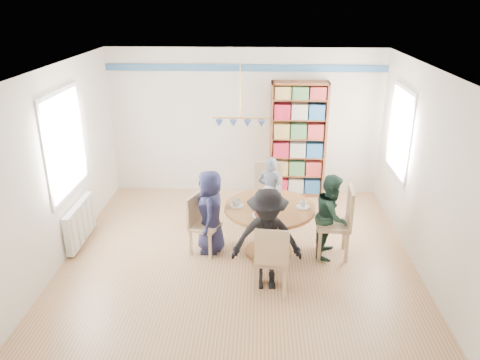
# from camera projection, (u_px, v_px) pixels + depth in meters

# --- Properties ---
(ground) EXTENTS (5.00, 5.00, 0.00)m
(ground) POSITION_uv_depth(u_px,v_px,m) (239.00, 257.00, 6.82)
(ground) COLOR tan
(room_shell) EXTENTS (5.00, 5.00, 5.00)m
(room_shell) POSITION_uv_depth(u_px,v_px,m) (224.00, 131.00, 7.02)
(room_shell) COLOR white
(room_shell) RESTS_ON ground
(radiator) EXTENTS (0.12, 1.00, 0.60)m
(radiator) POSITION_uv_depth(u_px,v_px,m) (80.00, 223.00, 7.07)
(radiator) COLOR silver
(radiator) RESTS_ON ground
(dining_table) EXTENTS (1.30, 1.30, 0.75)m
(dining_table) POSITION_uv_depth(u_px,v_px,m) (269.00, 219.00, 6.74)
(dining_table) COLOR brown
(dining_table) RESTS_ON ground
(chair_left) EXTENTS (0.50, 0.50, 0.88)m
(chair_left) POSITION_uv_depth(u_px,v_px,m) (200.00, 221.00, 6.81)
(chair_left) COLOR tan
(chair_left) RESTS_ON ground
(chair_right) EXTENTS (0.50, 0.50, 1.06)m
(chair_right) POSITION_uv_depth(u_px,v_px,m) (340.00, 220.00, 6.65)
(chair_right) COLOR tan
(chair_right) RESTS_ON ground
(chair_far) EXTENTS (0.48, 0.48, 1.03)m
(chair_far) POSITION_uv_depth(u_px,v_px,m) (269.00, 191.00, 7.66)
(chair_far) COLOR tan
(chair_far) RESTS_ON ground
(chair_near) EXTENTS (0.46, 0.46, 0.96)m
(chair_near) POSITION_uv_depth(u_px,v_px,m) (272.00, 257.00, 5.82)
(chair_near) COLOR tan
(chair_near) RESTS_ON ground
(person_left) EXTENTS (0.44, 0.64, 1.26)m
(person_left) POSITION_uv_depth(u_px,v_px,m) (211.00, 212.00, 6.78)
(person_left) COLOR #191B38
(person_left) RESTS_ON ground
(person_right) EXTENTS (0.61, 0.71, 1.24)m
(person_right) POSITION_uv_depth(u_px,v_px,m) (331.00, 216.00, 6.68)
(person_right) COLOR #1B362A
(person_right) RESTS_ON ground
(person_far) EXTENTS (0.50, 0.40, 1.19)m
(person_far) POSITION_uv_depth(u_px,v_px,m) (270.00, 192.00, 7.55)
(person_far) COLOR gray
(person_far) RESTS_ON ground
(person_near) EXTENTS (0.91, 0.54, 1.38)m
(person_near) POSITION_uv_depth(u_px,v_px,m) (267.00, 240.00, 5.88)
(person_near) COLOR black
(person_near) RESTS_ON ground
(bookshelf) EXTENTS (1.02, 0.31, 2.14)m
(bookshelf) POSITION_uv_depth(u_px,v_px,m) (298.00, 141.00, 8.56)
(bookshelf) COLOR brown
(bookshelf) RESTS_ON ground
(tableware) EXTENTS (1.14, 1.14, 0.30)m
(tableware) POSITION_uv_depth(u_px,v_px,m) (268.00, 202.00, 6.66)
(tableware) COLOR white
(tableware) RESTS_ON dining_table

